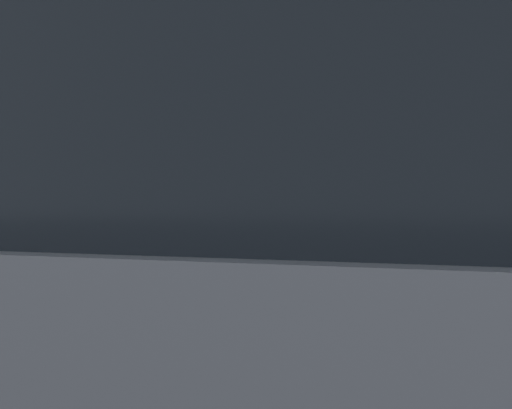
% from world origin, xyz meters
% --- Properties ---
extents(parking_meter, '(0.18, 0.19, 1.45)m').
position_xyz_m(parking_meter, '(-0.11, 0.25, 1.22)').
color(parking_meter, slate).
rests_on(parking_meter, sidewalk_curb).
extents(pedestrian_at_meter, '(0.74, 0.53, 1.72)m').
position_xyz_m(pedestrian_at_meter, '(-0.60, 0.41, 1.14)').
color(pedestrian_at_meter, '#1E233F').
rests_on(pedestrian_at_meter, sidewalk_curb).
extents(parked_sedan_gray, '(4.65, 1.93, 1.76)m').
position_xyz_m(parked_sedan_gray, '(0.90, -1.05, 0.87)').
color(parked_sedan_gray, slate).
rests_on(parked_sedan_gray, ground).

